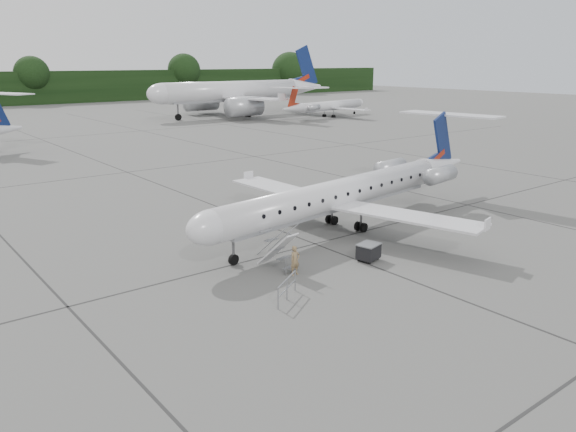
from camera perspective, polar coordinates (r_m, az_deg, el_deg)
ground at (r=33.55m, az=13.11°, el=-3.07°), size 320.00×320.00×0.00m
main_regional_jet at (r=35.10m, az=5.12°, el=3.69°), size 28.10×21.98×6.60m
airstair at (r=29.00m, az=-1.08°, el=-3.44°), size 1.15×2.30×2.07m
passenger at (r=28.27m, az=0.72°, el=-4.54°), size 0.56×0.37×1.52m
safety_railing at (r=25.50m, az=-0.11°, el=-7.46°), size 1.91×1.22×1.00m
baggage_cart at (r=30.65m, az=8.19°, el=-3.60°), size 1.35×1.19×1.00m
bg_narrowbody at (r=110.60m, az=-5.75°, el=13.48°), size 37.92×27.69×13.40m
bg_regional_right at (r=109.80m, az=4.47°, el=11.58°), size 25.90×20.81×6.06m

